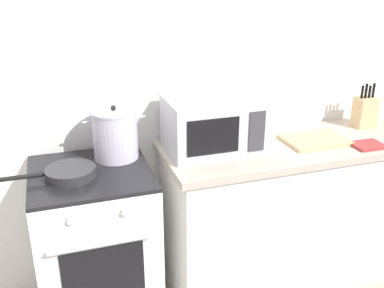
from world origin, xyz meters
name	(u,v)px	position (x,y,z in m)	size (l,w,h in m)	color
back_wall	(190,81)	(0.30, 0.97, 1.25)	(4.40, 0.10, 2.50)	silver
lower_cabinet_right	(298,212)	(0.90, 0.62, 0.44)	(1.64, 0.56, 0.88)	white
countertop_right	(304,145)	(0.90, 0.62, 0.90)	(1.70, 0.60, 0.04)	#ADA393
stove	(97,248)	(-0.35, 0.60, 0.46)	(0.60, 0.64, 0.92)	white
stock_pot	(115,134)	(-0.19, 0.73, 1.05)	(0.33, 0.24, 0.29)	silver
frying_pan	(69,173)	(-0.45, 0.56, 0.95)	(0.45, 0.25, 0.05)	#28282B
microwave	(212,124)	(0.33, 0.68, 1.07)	(0.50, 0.37, 0.30)	silver
cutting_board	(315,140)	(0.95, 0.60, 0.93)	(0.36, 0.26, 0.02)	tan
knife_block	(365,111)	(1.40, 0.74, 1.02)	(0.13, 0.10, 0.28)	tan
oven_mitt	(368,145)	(1.20, 0.44, 0.93)	(0.18, 0.14, 0.02)	#993333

